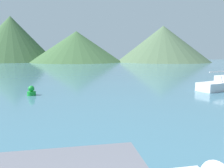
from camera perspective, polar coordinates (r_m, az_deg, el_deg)
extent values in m
cylinder|color=#BCBCC1|center=(21.13, 26.34, 2.93)|extent=(2.53, 1.26, 0.10)
cylinder|color=green|center=(17.80, -20.28, -2.32)|extent=(0.64, 0.64, 0.29)
sphere|color=green|center=(17.74, -20.34, -1.14)|extent=(0.45, 0.45, 0.45)
cone|color=#3D6038|center=(97.31, -24.80, 10.62)|extent=(33.32, 33.32, 17.91)
cone|color=#3D6038|center=(85.09, -9.25, 9.59)|extent=(34.59, 34.59, 11.59)
cone|color=#4C6647|center=(88.17, 13.14, 10.15)|extent=(35.64, 35.64, 13.81)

